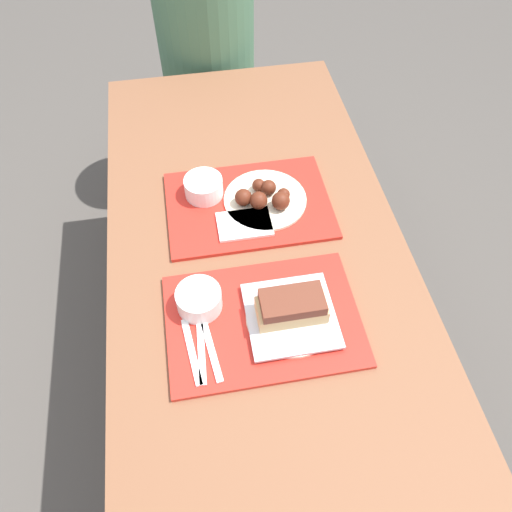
% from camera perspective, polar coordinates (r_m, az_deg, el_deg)
% --- Properties ---
extents(ground_plane, '(12.00, 12.00, 0.00)m').
position_cam_1_polar(ground_plane, '(1.94, 0.38, -13.54)').
color(ground_plane, '#4C4742').
extents(picnic_table, '(0.79, 1.75, 0.73)m').
position_cam_1_polar(picnic_table, '(1.38, 0.52, -2.83)').
color(picnic_table, brown).
rests_on(picnic_table, ground_plane).
extents(picnic_bench_far, '(0.75, 0.28, 0.47)m').
position_cam_1_polar(picnic_bench_far, '(2.32, -4.48, 15.98)').
color(picnic_bench_far, brown).
rests_on(picnic_bench_far, ground_plane).
extents(tray_near, '(0.46, 0.32, 0.01)m').
position_cam_1_polar(tray_near, '(1.20, 0.82, -7.36)').
color(tray_near, red).
rests_on(tray_near, picnic_table).
extents(tray_far, '(0.46, 0.32, 0.01)m').
position_cam_1_polar(tray_far, '(1.42, -0.97, 5.82)').
color(tray_far, red).
rests_on(tray_far, picnic_table).
extents(bowl_coleslaw_near, '(0.11, 0.11, 0.06)m').
position_cam_1_polar(bowl_coleslaw_near, '(1.19, -6.54, -4.89)').
color(bowl_coleslaw_near, white).
rests_on(bowl_coleslaw_near, tray_near).
extents(brisket_sandwich_plate, '(0.21, 0.21, 0.09)m').
position_cam_1_polar(brisket_sandwich_plate, '(1.17, 4.05, -6.31)').
color(brisket_sandwich_plate, beige).
rests_on(brisket_sandwich_plate, tray_near).
extents(plastic_fork_near, '(0.03, 0.17, 0.00)m').
position_cam_1_polar(plastic_fork_near, '(1.16, -6.27, -10.61)').
color(plastic_fork_near, white).
rests_on(plastic_fork_near, tray_near).
extents(plastic_knife_near, '(0.04, 0.17, 0.00)m').
position_cam_1_polar(plastic_knife_near, '(1.16, -5.18, -10.46)').
color(plastic_knife_near, white).
rests_on(plastic_knife_near, tray_near).
extents(plastic_spoon_near, '(0.04, 0.17, 0.00)m').
position_cam_1_polar(plastic_spoon_near, '(1.16, -7.37, -10.75)').
color(plastic_spoon_near, white).
rests_on(plastic_spoon_near, tray_near).
extents(bowl_coleslaw_far, '(0.11, 0.11, 0.06)m').
position_cam_1_polar(bowl_coleslaw_far, '(1.42, -6.01, 7.93)').
color(bowl_coleslaw_far, white).
rests_on(bowl_coleslaw_far, tray_far).
extents(wings_plate_far, '(0.23, 0.23, 0.06)m').
position_cam_1_polar(wings_plate_far, '(1.40, 1.00, 6.70)').
color(wings_plate_far, beige).
rests_on(wings_plate_far, tray_far).
extents(napkin_far, '(0.15, 0.10, 0.01)m').
position_cam_1_polar(napkin_far, '(1.36, -1.33, 3.67)').
color(napkin_far, white).
rests_on(napkin_far, tray_far).
extents(person_seated_across, '(0.38, 0.38, 0.73)m').
position_cam_1_polar(person_seated_across, '(2.12, -5.81, 24.12)').
color(person_seated_across, '#477051').
rests_on(person_seated_across, picnic_bench_far).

